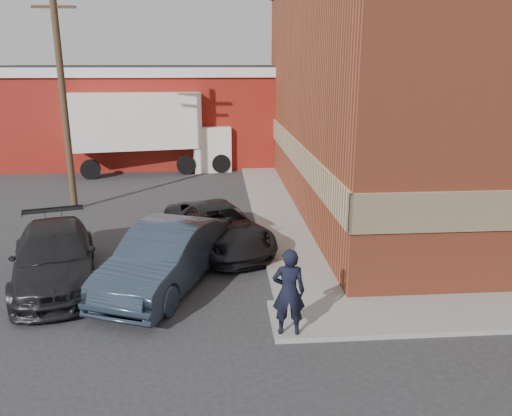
# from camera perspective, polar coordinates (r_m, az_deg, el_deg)

# --- Properties ---
(ground) EXTENTS (90.00, 90.00, 0.00)m
(ground) POSITION_cam_1_polar(r_m,az_deg,el_deg) (12.56, 3.58, -10.91)
(ground) COLOR #28282B
(ground) RESTS_ON ground
(brick_building) EXTENTS (14.25, 18.25, 9.36)m
(brick_building) POSITION_cam_1_polar(r_m,az_deg,el_deg) (22.49, 22.88, 12.35)
(brick_building) COLOR #9F4529
(brick_building) RESTS_ON ground
(sidewalk_west) EXTENTS (1.80, 18.00, 0.12)m
(sidewalk_west) POSITION_cam_1_polar(r_m,az_deg,el_deg) (20.96, 1.83, 0.56)
(sidewalk_west) COLOR gray
(sidewalk_west) RESTS_ON ground
(warehouse) EXTENTS (16.30, 8.30, 5.60)m
(warehouse) POSITION_cam_1_polar(r_m,az_deg,el_deg) (31.50, -12.61, 10.56)
(warehouse) COLOR maroon
(warehouse) RESTS_ON ground
(utility_pole) EXTENTS (2.00, 0.26, 9.00)m
(utility_pole) POSITION_cam_1_polar(r_m,az_deg,el_deg) (20.92, -21.25, 12.50)
(utility_pole) COLOR #4C3B26
(utility_pole) RESTS_ON ground
(man) EXTENTS (0.74, 0.52, 1.93)m
(man) POSITION_cam_1_polar(r_m,az_deg,el_deg) (10.68, 3.76, -9.55)
(man) COLOR black
(man) RESTS_ON sidewalk_south
(sedan) EXTENTS (3.47, 5.38, 1.68)m
(sedan) POSITION_cam_1_polar(r_m,az_deg,el_deg) (13.34, -10.33, -5.52)
(sedan) COLOR #2D3A4B
(sedan) RESTS_ON ground
(suv_a) EXTENTS (3.98, 5.53, 1.40)m
(suv_a) POSITION_cam_1_polar(r_m,az_deg,el_deg) (15.92, -4.39, -2.21)
(suv_a) COLOR black
(suv_a) RESTS_ON ground
(suv_b) EXTENTS (3.45, 5.52, 1.49)m
(suv_b) POSITION_cam_1_polar(r_m,az_deg,el_deg) (14.44, -22.04, -5.17)
(suv_b) COLOR black
(suv_b) RESTS_ON ground
(box_truck) EXTENTS (8.93, 3.94, 4.26)m
(box_truck) POSITION_cam_1_polar(r_m,az_deg,el_deg) (27.61, -11.76, 9.11)
(box_truck) COLOR white
(box_truck) RESTS_ON ground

